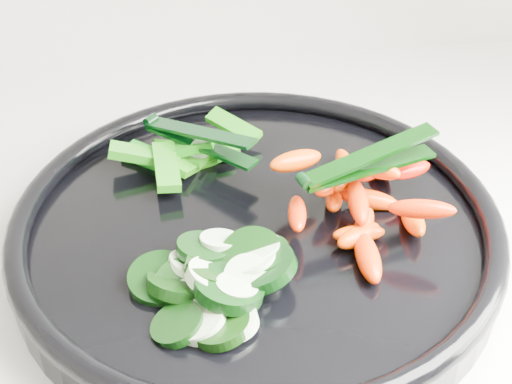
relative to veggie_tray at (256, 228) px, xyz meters
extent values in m
cylinder|color=black|center=(0.00, 0.00, -0.01)|extent=(0.38, 0.38, 0.02)
torus|color=black|center=(0.00, 0.00, 0.01)|extent=(0.38, 0.38, 0.02)
cylinder|color=black|center=(-0.06, -0.10, 0.01)|extent=(0.05, 0.05, 0.02)
cylinder|color=beige|center=(-0.05, -0.10, 0.01)|extent=(0.05, 0.05, 0.02)
cylinder|color=black|center=(-0.06, -0.07, 0.01)|extent=(0.05, 0.06, 0.03)
cylinder|color=beige|center=(-0.05, -0.05, 0.01)|extent=(0.05, 0.05, 0.02)
cylinder|color=black|center=(-0.06, -0.07, 0.01)|extent=(0.04, 0.04, 0.02)
cylinder|color=beige|center=(-0.05, -0.05, 0.01)|extent=(0.04, 0.04, 0.02)
cylinder|color=black|center=(-0.03, -0.10, 0.01)|extent=(0.05, 0.05, 0.02)
cylinder|color=#CBEBBC|center=(-0.03, -0.10, 0.01)|extent=(0.04, 0.04, 0.02)
cylinder|color=black|center=(-0.05, -0.04, 0.01)|extent=(0.04, 0.04, 0.02)
cylinder|color=#DBF9C7|center=(-0.04, -0.04, 0.01)|extent=(0.04, 0.04, 0.02)
cylinder|color=black|center=(-0.05, -0.06, 0.01)|extent=(0.05, 0.05, 0.01)
cylinder|color=beige|center=(-0.05, -0.05, 0.01)|extent=(0.04, 0.04, 0.01)
cylinder|color=black|center=(-0.07, -0.06, 0.01)|extent=(0.05, 0.05, 0.02)
cylinder|color=#B6D2A8|center=(-0.06, -0.07, 0.01)|extent=(0.04, 0.04, 0.01)
cylinder|color=black|center=(0.00, -0.07, 0.02)|extent=(0.06, 0.06, 0.03)
cylinder|color=beige|center=(-0.01, -0.06, 0.02)|extent=(0.04, 0.04, 0.02)
cylinder|color=black|center=(-0.04, -0.04, 0.02)|extent=(0.05, 0.05, 0.02)
cylinder|color=beige|center=(-0.03, -0.04, 0.02)|extent=(0.04, 0.04, 0.01)
cylinder|color=black|center=(-0.04, -0.06, 0.02)|extent=(0.04, 0.04, 0.03)
cylinder|color=#B5CFA6|center=(-0.04, -0.07, 0.02)|extent=(0.04, 0.04, 0.03)
cylinder|color=black|center=(-0.01, -0.05, 0.02)|extent=(0.06, 0.05, 0.03)
cylinder|color=beige|center=(-0.01, -0.07, 0.02)|extent=(0.04, 0.04, 0.03)
cylinder|color=black|center=(0.00, -0.05, 0.02)|extent=(0.05, 0.05, 0.02)
cylinder|color=beige|center=(0.00, -0.05, 0.02)|extent=(0.05, 0.05, 0.02)
cylinder|color=black|center=(-0.03, -0.08, 0.02)|extent=(0.07, 0.07, 0.02)
cylinder|color=beige|center=(-0.02, -0.08, 0.02)|extent=(0.04, 0.04, 0.01)
ellipsoid|color=#FF5C00|center=(0.08, -0.02, 0.01)|extent=(0.03, 0.04, 0.02)
ellipsoid|color=#E43F00|center=(0.07, -0.03, 0.01)|extent=(0.04, 0.02, 0.02)
ellipsoid|color=#FF1400|center=(0.07, -0.06, 0.01)|extent=(0.02, 0.05, 0.02)
ellipsoid|color=#E84500|center=(0.06, 0.01, 0.01)|extent=(0.02, 0.04, 0.02)
ellipsoid|color=#FF6800|center=(0.12, -0.02, 0.01)|extent=(0.02, 0.05, 0.03)
ellipsoid|color=#FC5500|center=(0.07, -0.03, 0.01)|extent=(0.05, 0.04, 0.02)
ellipsoid|color=#E14A00|center=(0.09, 0.01, 0.01)|extent=(0.05, 0.03, 0.02)
ellipsoid|color=#EC2300|center=(0.11, 0.06, 0.01)|extent=(0.03, 0.05, 0.03)
ellipsoid|color=#FF4900|center=(0.08, 0.06, 0.01)|extent=(0.02, 0.04, 0.02)
ellipsoid|color=#F93900|center=(0.03, -0.02, 0.03)|extent=(0.02, 0.05, 0.02)
ellipsoid|color=#FF4900|center=(0.10, 0.03, 0.03)|extent=(0.05, 0.06, 0.03)
ellipsoid|color=#E23500|center=(0.07, 0.02, 0.03)|extent=(0.04, 0.03, 0.02)
ellipsoid|color=red|center=(0.08, -0.01, 0.03)|extent=(0.02, 0.05, 0.02)
ellipsoid|color=#FF3800|center=(0.06, 0.01, 0.03)|extent=(0.04, 0.04, 0.02)
ellipsoid|color=#EF1A00|center=(0.13, 0.03, 0.03)|extent=(0.04, 0.03, 0.02)
ellipsoid|color=#ED3800|center=(0.09, 0.01, 0.04)|extent=(0.04, 0.05, 0.03)
ellipsoid|color=#FF6000|center=(0.03, 0.03, 0.04)|extent=(0.05, 0.04, 0.02)
ellipsoid|color=red|center=(0.08, 0.01, 0.04)|extent=(0.04, 0.02, 0.02)
ellipsoid|color=#E63700|center=(0.11, -0.04, 0.04)|extent=(0.05, 0.03, 0.02)
cube|color=#116709|center=(-0.03, 0.09, 0.01)|extent=(0.04, 0.05, 0.02)
cube|color=#1B710A|center=(-0.04, 0.08, 0.01)|extent=(0.04, 0.05, 0.02)
cube|color=#0A6B0F|center=(-0.02, 0.10, 0.01)|extent=(0.02, 0.05, 0.02)
cube|color=#166109|center=(-0.04, 0.09, 0.01)|extent=(0.06, 0.04, 0.02)
cube|color=#0A6D11|center=(-0.08, 0.09, 0.01)|extent=(0.05, 0.05, 0.01)
cube|color=#0A6F0B|center=(-0.07, 0.10, 0.01)|extent=(0.02, 0.06, 0.03)
cube|color=#1B710A|center=(-0.05, 0.09, 0.02)|extent=(0.06, 0.03, 0.03)
cube|color=#09630A|center=(-0.09, 0.08, 0.02)|extent=(0.05, 0.02, 0.02)
cube|color=#156E0A|center=(-0.07, 0.06, 0.02)|extent=(0.02, 0.06, 0.01)
cube|color=#116D0A|center=(-0.01, 0.12, 0.02)|extent=(0.05, 0.05, 0.02)
cylinder|color=black|center=(0.03, -0.01, 0.05)|extent=(0.01, 0.01, 0.01)
cube|color=black|center=(0.09, 0.00, 0.05)|extent=(0.11, 0.05, 0.00)
cube|color=black|center=(0.09, 0.00, 0.06)|extent=(0.11, 0.05, 0.02)
cylinder|color=black|center=(-0.08, 0.12, 0.03)|extent=(0.01, 0.01, 0.01)
cube|color=black|center=(-0.04, 0.09, 0.02)|extent=(0.09, 0.08, 0.00)
cube|color=black|center=(-0.04, 0.09, 0.04)|extent=(0.09, 0.08, 0.02)
camera|label=1|loc=(-0.05, -0.42, 0.35)|focal=50.00mm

